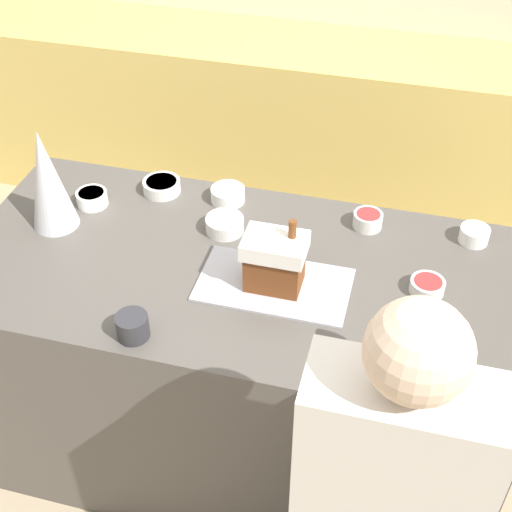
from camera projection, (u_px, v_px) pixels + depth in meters
The scene contains 14 objects.
ground_plane at pixel (239, 441), 2.90m from camera, with size 12.00×12.00×0.00m, color tan.
back_cabinet_block at pixel (323, 131), 3.85m from camera, with size 6.00×0.60×0.95m.
kitchen_island at pixel (237, 364), 2.59m from camera, with size 1.81×0.88×0.94m.
baking_tray at pixel (274, 285), 2.22m from camera, with size 0.47×0.27×0.01m.
gingerbread_house at pixel (275, 260), 2.15m from camera, with size 0.19×0.14×0.24m.
decorative_tree at pixel (47, 180), 2.34m from camera, with size 0.16×0.16×0.36m.
candy_bowl_behind_tray at pixel (427, 286), 2.18m from camera, with size 0.11×0.11×0.04m.
candy_bowl_far_left at pixel (92, 198), 2.53m from camera, with size 0.11×0.11×0.05m.
candy_bowl_near_tray_left at pixel (228, 194), 2.55m from camera, with size 0.12×0.12×0.05m.
candy_bowl_far_right at pixel (225, 224), 2.41m from camera, with size 0.13×0.13×0.05m.
candy_bowl_front_corner at pixel (474, 234), 2.37m from camera, with size 0.10×0.10×0.05m.
candy_bowl_beside_tree at pixel (368, 219), 2.43m from camera, with size 0.10×0.10×0.05m.
candy_bowl_near_tray_right at pixel (162, 186), 2.59m from camera, with size 0.14×0.14×0.05m.
mug at pixel (133, 326), 2.03m from camera, with size 0.09×0.09×0.08m.
Camera 1 is at (0.51, -1.65, 2.45)m, focal length 50.00 mm.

